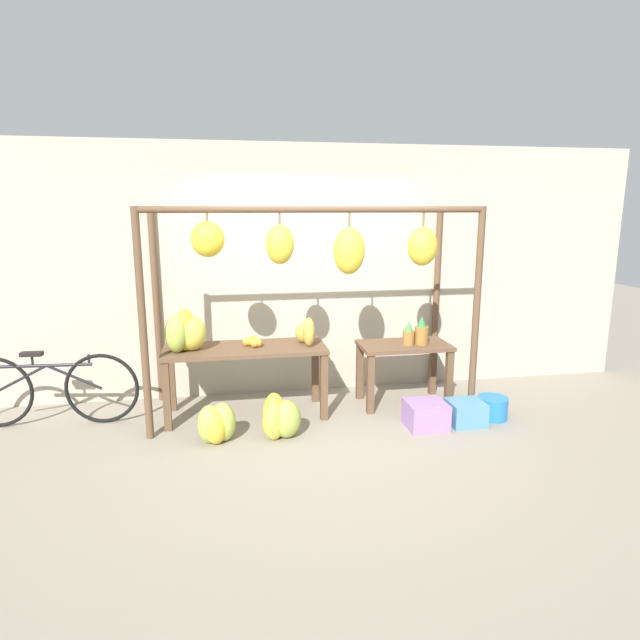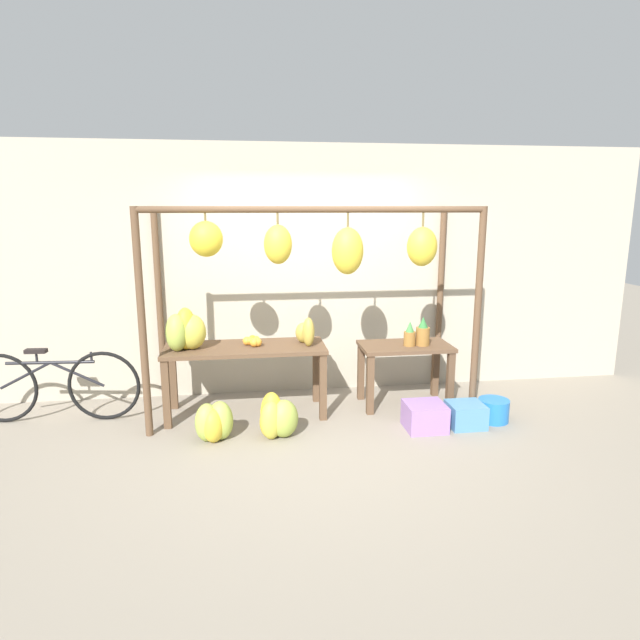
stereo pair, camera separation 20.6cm
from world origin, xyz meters
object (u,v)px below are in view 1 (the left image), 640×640
at_px(fruit_crate_white, 426,415).
at_px(papaya_pile, 306,332).
at_px(banana_pile_ground_right, 278,419).
at_px(parked_bicycle, 49,389).
at_px(fruit_crate_purple, 466,413).
at_px(banana_pile_on_table, 185,333).
at_px(pineapple_cluster, 417,333).
at_px(banana_pile_ground_left, 216,424).
at_px(blue_bucket, 492,408).
at_px(orange_pile, 253,342).

relative_size(fruit_crate_white, papaya_pile, 1.13).
bearing_deg(banana_pile_ground_right, fruit_crate_white, -0.51).
xyz_separation_m(parked_bicycle, fruit_crate_purple, (4.04, -0.70, -0.26)).
xyz_separation_m(banana_pile_on_table, pineapple_cluster, (2.40, 0.02, -0.11)).
distance_m(banana_pile_ground_left, fruit_crate_white, 2.01).
relative_size(pineapple_cluster, blue_bucket, 1.01).
bearing_deg(banana_pile_ground_left, fruit_crate_white, -1.49).
relative_size(fruit_crate_white, fruit_crate_purple, 1.11).
bearing_deg(fruit_crate_white, blue_bucket, 7.40).
distance_m(blue_bucket, papaya_pile, 2.05).
distance_m(pineapple_cluster, parked_bicycle, 3.75).
relative_size(banana_pile_on_table, blue_bucket, 1.45).
relative_size(orange_pile, blue_bucket, 0.74).
relative_size(banana_pile_ground_left, banana_pile_ground_right, 1.02).
relative_size(banana_pile_ground_right, blue_bucket, 1.40).
xyz_separation_m(banana_pile_on_table, banana_pile_ground_right, (0.85, -0.59, -0.72)).
distance_m(fruit_crate_white, fruit_crate_purple, 0.42).
relative_size(banana_pile_ground_left, parked_bicycle, 0.26).
height_order(parked_bicycle, papaya_pile, papaya_pile).
bearing_deg(fruit_crate_purple, parked_bicycle, 170.20).
bearing_deg(parked_bicycle, banana_pile_on_table, -4.43).
bearing_deg(fruit_crate_white, banana_pile_ground_left, 178.51).
xyz_separation_m(fruit_crate_white, fruit_crate_purple, (0.42, 0.01, -0.01)).
distance_m(banana_pile_on_table, banana_pile_ground_right, 1.26).
distance_m(banana_pile_on_table, orange_pile, 0.68).
bearing_deg(orange_pile, banana_pile_ground_left, -121.92).
bearing_deg(papaya_pile, pineapple_cluster, 0.12).
xyz_separation_m(banana_pile_ground_left, parked_bicycle, (-1.61, 0.66, 0.21)).
distance_m(banana_pile_on_table, fruit_crate_purple, 2.89).
bearing_deg(banana_pile_on_table, papaya_pile, 0.83).
distance_m(banana_pile_on_table, blue_bucket, 3.18).
relative_size(pineapple_cluster, papaya_pile, 0.92).
bearing_deg(pineapple_cluster, papaya_pile, -179.88).
height_order(orange_pile, banana_pile_ground_left, orange_pile).
bearing_deg(papaya_pile, banana_pile_ground_right, -120.25).
height_order(orange_pile, papaya_pile, papaya_pile).
bearing_deg(fruit_crate_white, fruit_crate_purple, 1.70).
bearing_deg(orange_pile, banana_pile_on_table, -174.71).
bearing_deg(fruit_crate_purple, orange_pile, 162.23).
bearing_deg(papaya_pile, banana_pile_ground_left, -148.29).
bearing_deg(pineapple_cluster, banana_pile_ground_right, -158.39).
height_order(fruit_crate_white, fruit_crate_purple, fruit_crate_white).
xyz_separation_m(orange_pile, banana_pile_ground_right, (0.19, -0.66, -0.58)).
distance_m(orange_pile, banana_pile_ground_right, 0.90).
xyz_separation_m(banana_pile_ground_right, blue_bucket, (2.19, 0.08, -0.07)).
xyz_separation_m(banana_pile_ground_left, papaya_pile, (0.93, 0.57, 0.69)).
relative_size(banana_pile_on_table, parked_bicycle, 0.26).
relative_size(parked_bicycle, papaya_pile, 5.11).
height_order(banana_pile_ground_left, blue_bucket, banana_pile_ground_left).
distance_m(banana_pile_ground_left, blue_bucket, 2.76).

